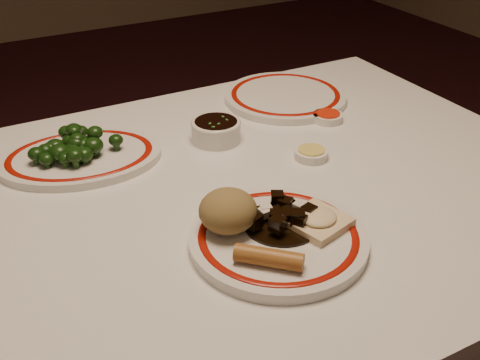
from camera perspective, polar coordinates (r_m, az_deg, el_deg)
name	(u,v)px	position (r m, az deg, el deg)	size (l,w,h in m)	color
dining_table	(241,232)	(1.09, 0.06, -4.97)	(1.20, 0.90, 0.75)	white
main_plate	(278,239)	(0.91, 3.64, -5.59)	(0.31, 0.31, 0.02)	silver
rice_mound	(228,211)	(0.89, -1.15, -2.94)	(0.09, 0.09, 0.06)	olive
spring_roll	(269,258)	(0.84, 2.74, -7.36)	(0.03, 0.03, 0.10)	#9A6126
fried_wonton	(318,220)	(0.92, 7.36, -3.78)	(0.10, 0.10, 0.02)	beige
stirfry_heap	(283,217)	(0.92, 4.12, -3.56)	(0.12, 0.12, 0.03)	black
broccoli_plate	(80,157)	(1.16, -14.90, 2.12)	(0.34, 0.31, 0.02)	silver
broccoli_pile	(73,145)	(1.14, -15.52, 3.19)	(0.17, 0.13, 0.05)	#23471C
soy_bowl	(216,131)	(1.19, -2.28, 4.68)	(0.10, 0.10, 0.04)	silver
sweet_sour_dish	(328,117)	(1.29, 8.32, 5.93)	(0.06, 0.06, 0.02)	silver
mustard_dish	(311,154)	(1.14, 6.76, 2.49)	(0.06, 0.06, 0.02)	silver
far_plate	(285,96)	(1.38, 4.32, 7.92)	(0.29, 0.29, 0.02)	silver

